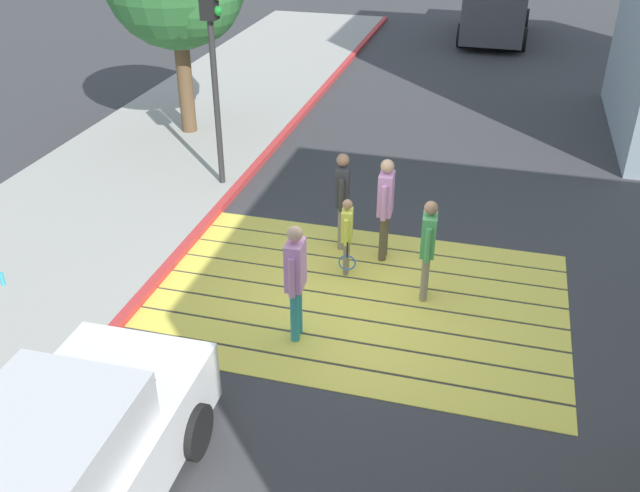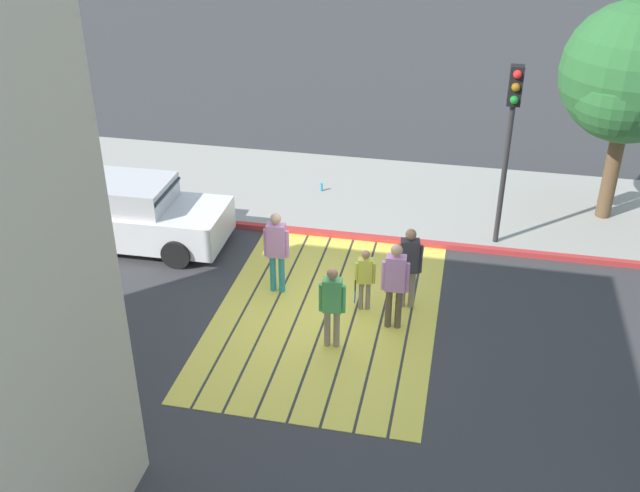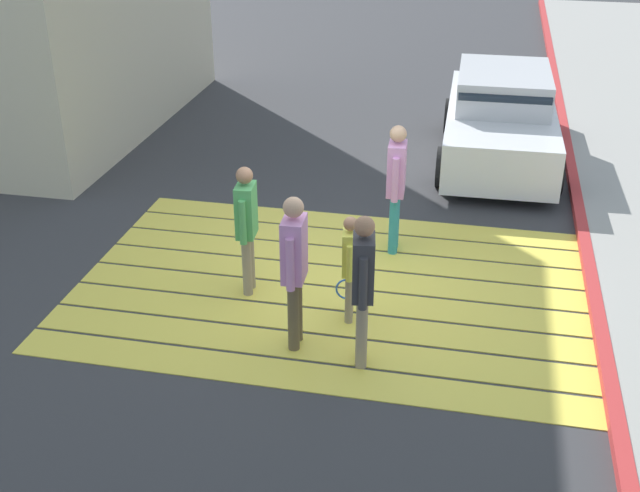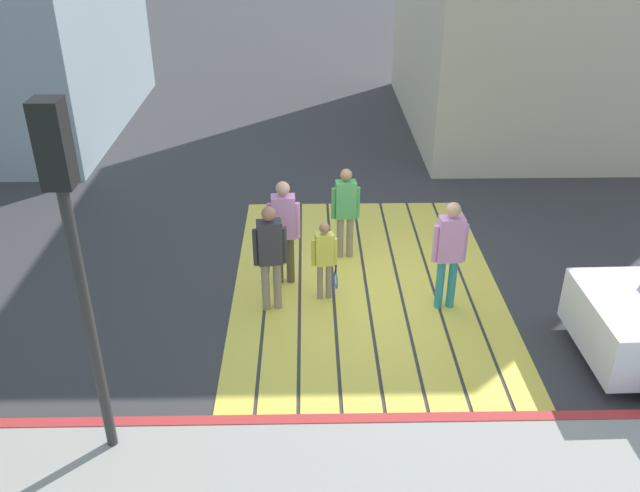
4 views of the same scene
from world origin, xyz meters
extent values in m
plane|color=#38383A|center=(0.00, 0.00, 0.00)|extent=(120.00, 120.00, 0.00)
cube|color=#EAD64C|center=(0.00, -1.93, 0.01)|extent=(6.40, 0.50, 0.01)
cube|color=#EAD64C|center=(0.00, -1.38, 0.01)|extent=(6.40, 0.50, 0.01)
cube|color=#EAD64C|center=(0.00, -0.83, 0.01)|extent=(6.40, 0.50, 0.01)
cube|color=#EAD64C|center=(0.00, -0.28, 0.01)|extent=(6.40, 0.50, 0.01)
cube|color=#EAD64C|center=(0.00, 0.27, 0.01)|extent=(6.40, 0.50, 0.01)
cube|color=#EAD64C|center=(0.00, 0.82, 0.01)|extent=(6.40, 0.50, 0.01)
cube|color=#EAD64C|center=(0.00, 1.38, 0.01)|extent=(6.40, 0.50, 0.01)
cube|color=#EAD64C|center=(0.00, 1.93, 0.01)|extent=(6.40, 0.50, 0.01)
cube|color=#BC3333|center=(-3.25, 0.00, 0.07)|extent=(0.16, 40.00, 0.13)
cylinder|color=black|center=(-1.14, -3.60, 0.33)|extent=(0.23, 0.66, 0.66)
cylinder|color=#2D2D2D|center=(-3.60, 3.27, 1.70)|extent=(0.12, 0.12, 3.40)
cube|color=black|center=(-3.60, 3.27, 3.82)|extent=(0.28, 0.28, 0.84)
sphere|color=#FF2323|center=(-3.44, 3.27, 4.10)|extent=(0.18, 0.18, 0.18)
sphere|color=#956310|center=(-3.44, 3.27, 3.83)|extent=(0.18, 0.18, 0.18)
sphere|color=#188429|center=(-3.44, 3.27, 3.56)|extent=(0.18, 0.18, 0.18)
cylinder|color=brown|center=(0.14, 1.44, 0.43)|extent=(0.13, 0.13, 0.86)
cylinder|color=brown|center=(0.15, 1.25, 0.43)|extent=(0.13, 0.13, 0.86)
cube|color=#D18CC6|center=(0.15, 1.34, 1.22)|extent=(0.25, 0.39, 0.72)
sphere|color=tan|center=(0.15, 1.34, 1.71)|extent=(0.22, 0.22, 0.22)
cylinder|color=#D18CC6|center=(0.14, 1.56, 1.15)|extent=(0.09, 0.09, 0.61)
cylinder|color=#D18CC6|center=(0.15, 1.12, 1.15)|extent=(0.09, 0.09, 0.61)
cylinder|color=gray|center=(-0.65, 1.62, 0.42)|extent=(0.13, 0.13, 0.83)
cylinder|color=gray|center=(-0.62, 1.44, 0.42)|extent=(0.13, 0.13, 0.83)
cube|color=#333338|center=(-0.63, 1.53, 1.18)|extent=(0.28, 0.40, 0.70)
sphere|color=#9E7051|center=(-0.63, 1.53, 1.66)|extent=(0.22, 0.22, 0.22)
cylinder|color=#333338|center=(-0.67, 1.74, 1.11)|extent=(0.09, 0.09, 0.59)
cylinder|color=#333338|center=(-0.60, 1.32, 1.11)|extent=(0.09, 0.09, 0.59)
cylinder|color=gray|center=(0.98, 0.39, 0.40)|extent=(0.12, 0.12, 0.79)
cylinder|color=gray|center=(1.00, 0.22, 0.40)|extent=(0.12, 0.12, 0.79)
cube|color=#4CA559|center=(0.99, 0.31, 1.13)|extent=(0.24, 0.36, 0.66)
sphere|color=#9E7051|center=(0.99, 0.31, 1.58)|extent=(0.21, 0.21, 0.21)
cylinder|color=#4CA559|center=(0.97, 0.51, 1.06)|extent=(0.09, 0.09, 0.56)
cylinder|color=#4CA559|center=(1.01, 0.10, 1.06)|extent=(0.09, 0.09, 0.56)
cylinder|color=teal|center=(-0.65, -1.08, 0.43)|extent=(0.13, 0.13, 0.86)
cylinder|color=teal|center=(-0.64, -1.27, 0.43)|extent=(0.13, 0.13, 0.86)
cube|color=#D18CC6|center=(-0.64, -1.17, 1.21)|extent=(0.25, 0.39, 0.71)
sphere|color=tan|center=(-0.64, -1.17, 1.70)|extent=(0.22, 0.22, 0.22)
cylinder|color=#D18CC6|center=(-0.66, -0.96, 1.14)|extent=(0.09, 0.09, 0.61)
cylinder|color=#D18CC6|center=(-0.63, -1.39, 1.14)|extent=(0.09, 0.09, 0.61)
cylinder|color=gray|center=(-0.36, 0.77, 0.32)|extent=(0.10, 0.10, 0.64)
cylinder|color=gray|center=(-0.34, 0.63, 0.32)|extent=(0.10, 0.10, 0.64)
cube|color=#D8D84C|center=(-0.35, 0.70, 0.90)|extent=(0.21, 0.30, 0.53)
sphere|color=#9E7051|center=(-0.35, 0.70, 1.27)|extent=(0.16, 0.16, 0.16)
cylinder|color=#D8D84C|center=(-0.38, 0.87, 0.85)|extent=(0.07, 0.07, 0.45)
cylinder|color=#D8D84C|center=(-0.33, 0.54, 0.85)|extent=(0.07, 0.07, 0.45)
cylinder|color=black|center=(-0.30, 0.52, 0.55)|extent=(0.03, 0.03, 0.28)
torus|color=blue|center=(-0.30, 0.52, 0.31)|extent=(0.28, 0.06, 0.28)
camera|label=1|loc=(1.78, -8.83, 6.17)|focal=38.81mm
camera|label=2|loc=(11.97, 2.43, 8.34)|focal=41.42mm
camera|label=3|loc=(-1.69, 8.74, 5.21)|focal=45.31mm
camera|label=4|loc=(-9.48, 0.95, 5.95)|focal=37.85mm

